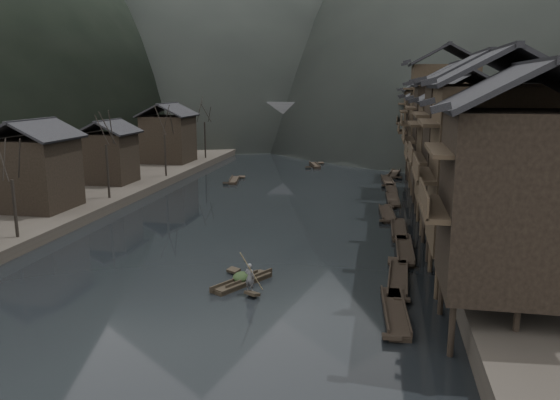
# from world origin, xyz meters

# --- Properties ---
(water) EXTENTS (300.00, 300.00, 0.00)m
(water) POSITION_xyz_m (0.00, 0.00, 0.00)
(water) COLOR black
(water) RESTS_ON ground
(left_bank) EXTENTS (40.00, 200.00, 1.20)m
(left_bank) POSITION_xyz_m (-35.00, 40.00, 0.60)
(left_bank) COLOR #2D2823
(left_bank) RESTS_ON ground
(stilt_houses) EXTENTS (9.00, 67.60, 16.85)m
(stilt_houses) POSITION_xyz_m (17.28, 19.09, 8.96)
(stilt_houses) COLOR black
(stilt_houses) RESTS_ON ground
(left_houses) EXTENTS (8.10, 53.20, 8.73)m
(left_houses) POSITION_xyz_m (-20.50, 20.12, 5.66)
(left_houses) COLOR black
(left_houses) RESTS_ON left_bank
(bare_trees) EXTENTS (4.00, 61.44, 7.99)m
(bare_trees) POSITION_xyz_m (-17.00, 18.47, 6.90)
(bare_trees) COLOR black
(bare_trees) RESTS_ON left_bank
(moored_sampans) EXTENTS (2.98, 67.48, 0.47)m
(moored_sampans) POSITION_xyz_m (12.09, 23.78, 0.20)
(moored_sampans) COLOR black
(moored_sampans) RESTS_ON water
(midriver_boats) EXTENTS (10.74, 42.00, 0.45)m
(midriver_boats) POSITION_xyz_m (-2.85, 53.89, 0.20)
(midriver_boats) COLOR black
(midriver_boats) RESTS_ON water
(stone_bridge) EXTENTS (40.00, 6.00, 9.00)m
(stone_bridge) POSITION_xyz_m (-0.00, 72.00, 5.11)
(stone_bridge) COLOR #4C4C4F
(stone_bridge) RESTS_ON ground
(hero_sampan) EXTENTS (3.17, 4.68, 0.43)m
(hero_sampan) POSITION_xyz_m (2.43, -3.24, 0.20)
(hero_sampan) COLOR black
(hero_sampan) RESTS_ON water
(cargo_heap) EXTENTS (1.08, 1.42, 0.65)m
(cargo_heap) POSITION_xyz_m (2.32, -3.04, 0.76)
(cargo_heap) COLOR black
(cargo_heap) RESTS_ON hero_sampan
(boatman) EXTENTS (0.72, 0.57, 1.73)m
(boatman) POSITION_xyz_m (3.29, -4.73, 1.30)
(boatman) COLOR #4D4D4F
(boatman) RESTS_ON hero_sampan
(bamboo_pole) EXTENTS (1.03, 2.23, 3.27)m
(bamboo_pole) POSITION_xyz_m (3.49, -4.73, 3.80)
(bamboo_pole) COLOR #8C7A51
(bamboo_pole) RESTS_ON boatman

